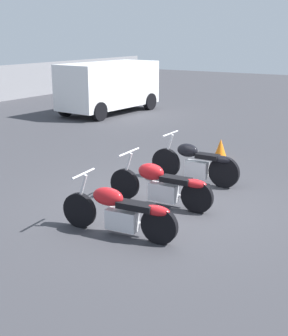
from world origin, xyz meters
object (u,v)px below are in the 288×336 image
object	(u,v)px
motorcycle_slot_1	(162,185)
motorcycle_slot_2	(196,163)
parked_van	(109,85)
traffic_cone_near	(220,148)
motorcycle_slot_0	(120,211)

from	to	relation	value
motorcycle_slot_1	motorcycle_slot_2	bearing A→B (deg)	0.02
motorcycle_slot_2	parked_van	bearing A→B (deg)	46.50
motorcycle_slot_1	traffic_cone_near	bearing A→B (deg)	4.05
motorcycle_slot_2	parked_van	distance (m)	9.62
motorcycle_slot_2	parked_van	world-z (taller)	parked_van
parked_van	traffic_cone_near	bearing A→B (deg)	151.03
motorcycle_slot_0	parked_van	size ratio (longest dim) A/B	0.45
motorcycle_slot_2	traffic_cone_near	world-z (taller)	motorcycle_slot_2
parked_van	traffic_cone_near	size ratio (longest dim) A/B	9.26
motorcycle_slot_1	parked_van	world-z (taller)	parked_van
parked_van	motorcycle_slot_2	bearing A→B (deg)	140.85
motorcycle_slot_1	motorcycle_slot_0	bearing A→B (deg)	-178.43
motorcycle_slot_0	traffic_cone_near	distance (m)	5.43
motorcycle_slot_0	motorcycle_slot_2	bearing A→B (deg)	-2.17
motorcycle_slot_1	parked_van	distance (m)	10.84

